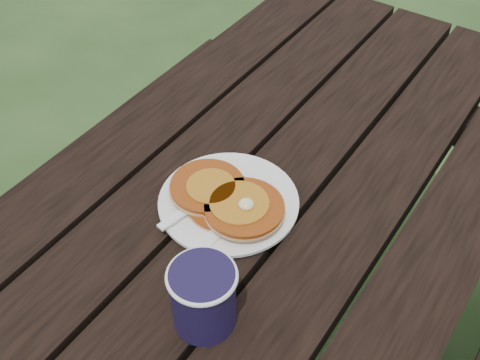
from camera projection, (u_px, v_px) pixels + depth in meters
The scene contains 5 objects.
plate at pixel (229, 202), 1.04m from camera, with size 0.24×0.24×0.01m, color white.
pancake_stack at pixel (227, 199), 1.02m from camera, with size 0.21×0.14×0.04m.
knife at pixel (227, 223), 1.00m from camera, with size 0.02×0.18×0.01m, color white.
fork at pixel (185, 211), 1.01m from camera, with size 0.03×0.16×0.01m, color white, non-canonical shape.
coffee_cup at pixel (203, 295), 0.84m from camera, with size 0.10×0.10×0.11m.
Camera 1 is at (0.38, -0.48, 1.52)m, focal length 45.00 mm.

